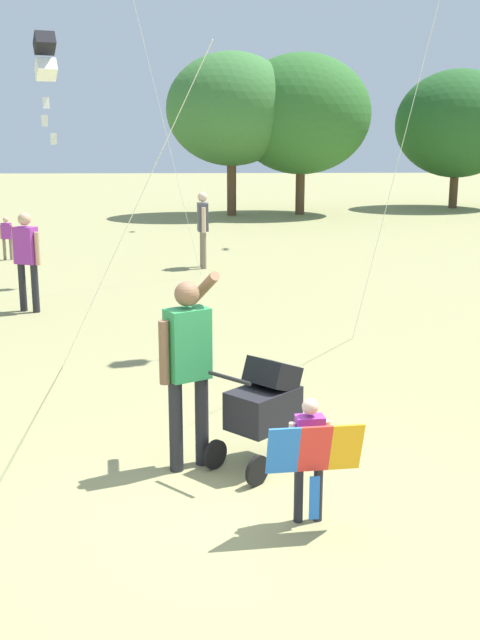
# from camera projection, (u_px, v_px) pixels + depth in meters

# --- Properties ---
(ground_plane) EXTENTS (120.00, 120.00, 0.00)m
(ground_plane) POSITION_uv_depth(u_px,v_px,m) (244.00, 511.00, 6.27)
(ground_plane) COLOR #938E5B
(treeline_distant) EXTENTS (22.78, 7.45, 6.15)m
(treeline_distant) POSITION_uv_depth(u_px,v_px,m) (424.00, 118.00, 30.52)
(treeline_distant) COLOR brown
(treeline_distant) RESTS_ON ground
(child_with_butterfly_kite) EXTENTS (0.75, 0.37, 1.04)m
(child_with_butterfly_kite) POSITION_uv_depth(u_px,v_px,m) (310.00, 450.00, 5.94)
(child_with_butterfly_kite) COLOR #232328
(child_with_butterfly_kite) RESTS_ON ground
(person_adult_flyer) EXTENTS (0.56, 0.69, 1.85)m
(person_adult_flyer) POSITION_uv_depth(u_px,v_px,m) (188.00, 357.00, 6.88)
(person_adult_flyer) COLOR #232328
(person_adult_flyer) RESTS_ON ground
(stroller) EXTENTS (0.97, 0.98, 1.03)m
(stroller) POSITION_uv_depth(u_px,v_px,m) (265.00, 402.00, 7.06)
(stroller) COLOR black
(stroller) RESTS_ON ground
(kite_adult_black) EXTENTS (2.22, 3.32, 4.27)m
(kite_adult_black) POSITION_uv_depth(u_px,v_px,m) (46.00, 60.00, 9.30)
(kite_adult_black) COLOR black
(kite_adult_black) RESTS_ON ground
(person_red_shirt) EXTENTS (0.27, 0.57, 1.77)m
(person_red_shirt) POSITION_uv_depth(u_px,v_px,m) (203.00, 224.00, 17.70)
(person_red_shirt) COLOR #7F705B
(person_red_shirt) RESTS_ON ground
(person_sitting_far) EXTENTS (0.35, 0.16, 1.08)m
(person_sitting_far) POSITION_uv_depth(u_px,v_px,m) (7.00, 235.00, 18.94)
(person_sitting_far) COLOR #7F705B
(person_sitting_far) RESTS_ON ground
(person_couple_left) EXTENTS (0.52, 0.36, 1.74)m
(person_couple_left) POSITION_uv_depth(u_px,v_px,m) (27.00, 254.00, 13.20)
(person_couple_left) COLOR #232328
(person_couple_left) RESTS_ON ground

